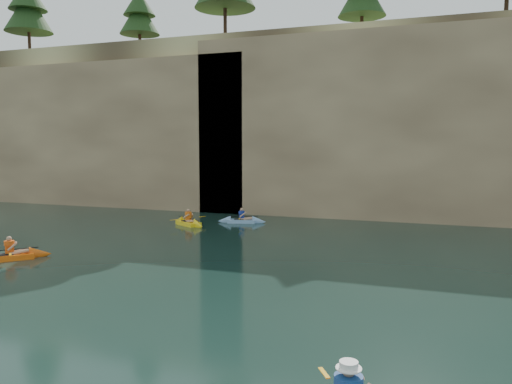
% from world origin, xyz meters
% --- Properties ---
extents(cliff, '(70.00, 16.00, 12.00)m').
position_xyz_m(cliff, '(0.00, 30.00, 6.00)').
color(cliff, tan).
rests_on(cliff, ground).
extents(cliff_slab_west, '(26.00, 2.40, 10.56)m').
position_xyz_m(cliff_slab_west, '(-20.00, 22.60, 5.28)').
color(cliff_slab_west, tan).
rests_on(cliff_slab_west, ground).
extents(cliff_slab_center, '(24.00, 2.40, 11.40)m').
position_xyz_m(cliff_slab_center, '(2.00, 22.60, 5.70)').
color(cliff_slab_center, tan).
rests_on(cliff_slab_center, ground).
extents(sea_cave_west, '(4.50, 1.00, 4.00)m').
position_xyz_m(sea_cave_west, '(-18.00, 21.95, 2.00)').
color(sea_cave_west, black).
rests_on(sea_cave_west, ground).
extents(sea_cave_center, '(3.50, 1.00, 3.20)m').
position_xyz_m(sea_cave_center, '(-4.00, 21.95, 1.60)').
color(sea_cave_center, black).
rests_on(sea_cave_center, ground).
extents(kayaker_orange, '(2.57, 2.70, 1.15)m').
position_xyz_m(kayaker_orange, '(-11.04, 6.80, 0.14)').
color(kayaker_orange, '#FF6410').
rests_on(kayaker_orange, ground).
extents(kayaker_yellow, '(2.75, 2.02, 1.14)m').
position_xyz_m(kayaker_yellow, '(-8.27, 16.47, 0.14)').
color(kayaker_yellow, yellow).
rests_on(kayaker_yellow, ground).
extents(kayaker_ltblue_mid, '(2.85, 2.08, 1.05)m').
position_xyz_m(kayaker_ltblue_mid, '(-5.81, 18.25, 0.13)').
color(kayaker_ltblue_mid, '#82ABDA').
rests_on(kayaker_ltblue_mid, ground).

